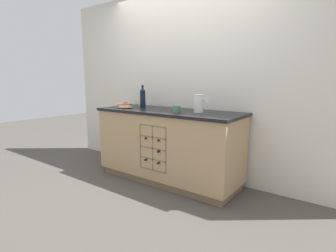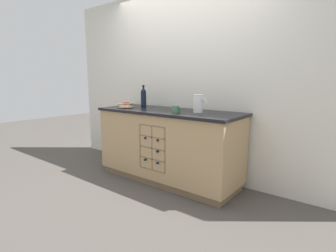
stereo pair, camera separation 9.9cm
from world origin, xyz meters
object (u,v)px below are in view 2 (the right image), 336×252
at_px(fruit_bowl, 126,105).
at_px(standing_wine_bottle, 144,97).
at_px(ceramic_mug, 176,109).
at_px(white_pitcher, 198,103).

height_order(fruit_bowl, standing_wine_bottle, standing_wine_bottle).
xyz_separation_m(ceramic_mug, standing_wine_bottle, (-0.73, 0.22, 0.10)).
height_order(ceramic_mug, standing_wine_bottle, standing_wine_bottle).
distance_m(white_pitcher, ceramic_mug, 0.28).
xyz_separation_m(white_pitcher, ceramic_mug, (-0.18, -0.20, -0.07)).
relative_size(white_pitcher, ceramic_mug, 1.70).
bearing_deg(standing_wine_bottle, fruit_bowl, -133.94).
relative_size(fruit_bowl, white_pitcher, 1.08).
bearing_deg(standing_wine_bottle, ceramic_mug, -16.93).
distance_m(white_pitcher, standing_wine_bottle, 0.91).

